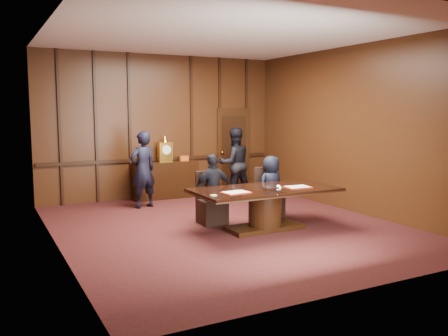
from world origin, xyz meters
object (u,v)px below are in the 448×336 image
witness_left (143,170)px  witness_right (234,163)px  sideboard (166,178)px  signatory_right (271,187)px  conference_table (265,202)px  signatory_left (213,189)px

witness_left → witness_right: witness_right is taller
sideboard → signatory_right: bearing=-68.7°
signatory_right → witness_left: (-2.00, 2.11, 0.23)m
sideboard → conference_table: bearing=-82.4°
signatory_left → signatory_right: bearing=-179.7°
conference_table → signatory_left: (-0.65, 0.80, 0.16)m
sideboard → witness_left: size_ratio=0.94×
sideboard → witness_right: 1.73m
signatory_right → witness_left: size_ratio=0.73×
witness_right → witness_left: bearing=3.3°
signatory_right → witness_left: 2.91m
signatory_left → sideboard: bearing=-92.5°
witness_left → sideboard: bearing=-149.6°
signatory_right → witness_right: (0.31, 2.13, 0.24)m
sideboard → witness_right: size_ratio=0.92×
conference_table → signatory_right: (0.65, 0.80, 0.11)m
conference_table → witness_left: 3.22m
conference_table → witness_left: bearing=114.8°
witness_left → signatory_left: bearing=93.2°
sideboard → witness_left: 1.25m
conference_table → witness_right: bearing=71.8°
conference_table → signatory_left: 1.04m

